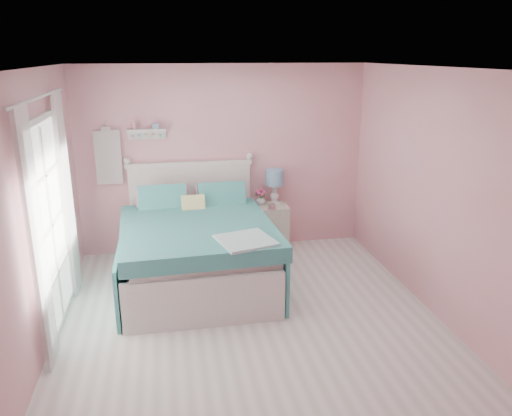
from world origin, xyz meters
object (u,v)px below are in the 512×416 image
object	(u,v)px
bed	(197,249)
table_lamp	(275,180)
nightstand	(270,227)
teacup	(272,206)
vase	(261,200)

from	to	relation	value
bed	table_lamp	xyz separation A→B (m)	(1.18, 0.95, 0.59)
nightstand	teacup	world-z (taller)	teacup
bed	teacup	xyz separation A→B (m)	(1.09, 0.71, 0.28)
teacup	table_lamp	bearing A→B (deg)	70.02
table_lamp	teacup	bearing A→B (deg)	-109.98
bed	nightstand	xyz separation A→B (m)	(1.11, 0.87, -0.09)
nightstand	vase	size ratio (longest dim) A/B	4.68
bed	nightstand	distance (m)	1.42
bed	teacup	world-z (taller)	bed
table_lamp	teacup	size ratio (longest dim) A/B	5.41
bed	vase	size ratio (longest dim) A/B	16.01
bed	nightstand	size ratio (longest dim) A/B	3.42
bed	vase	distance (m)	1.38
bed	teacup	bearing A→B (deg)	30.13
table_lamp	vase	distance (m)	0.35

